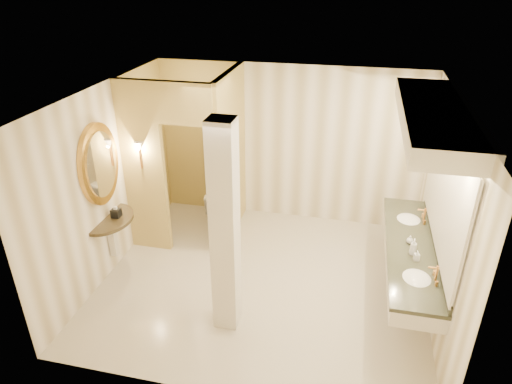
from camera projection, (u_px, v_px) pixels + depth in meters
The scene contains 16 objects.
floor at pixel (263, 281), 6.59m from camera, with size 4.50×4.50×0.00m, color beige.
ceiling at pixel (264, 97), 5.37m from camera, with size 4.50×4.50×0.00m, color silver.
wall_back at pixel (288, 145), 7.72m from camera, with size 4.50×0.02×2.70m, color white.
wall_front at pixel (218, 295), 4.24m from camera, with size 4.50×0.02×2.70m, color white.
wall_left at pixel (107, 182), 6.43m from camera, with size 0.02×4.00×2.70m, color white.
wall_right at pixel (444, 217), 5.53m from camera, with size 0.02×4.00×2.70m, color white.
toilet_closet at pixel (206, 160), 7.03m from camera, with size 1.50×1.55×2.70m.
wall_sconce at pixel (139, 147), 6.56m from camera, with size 0.14×0.14×0.42m.
vanity at pixel (424, 193), 5.49m from camera, with size 0.75×2.74×2.09m.
console_shelf at pixel (103, 189), 6.26m from camera, with size 0.88×0.88×1.89m.
pillar at pixel (225, 231), 5.25m from camera, with size 0.30×0.30×2.70m, color silver.
tissue_box at pixel (116, 213), 6.47m from camera, with size 0.12×0.12×0.12m, color black.
toilet at pixel (217, 207), 7.86m from camera, with size 0.39×0.68×0.69m, color white.
soap_bottle_a at pixel (417, 256), 5.52m from camera, with size 0.06×0.06×0.13m, color beige.
soap_bottle_b at pixel (410, 239), 5.86m from camera, with size 0.09×0.09×0.11m, color silver.
soap_bottle_c at pixel (413, 247), 5.61m from camera, with size 0.09×0.09×0.22m, color #C6B28C.
Camera 1 is at (1.09, -5.18, 4.13)m, focal length 32.00 mm.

